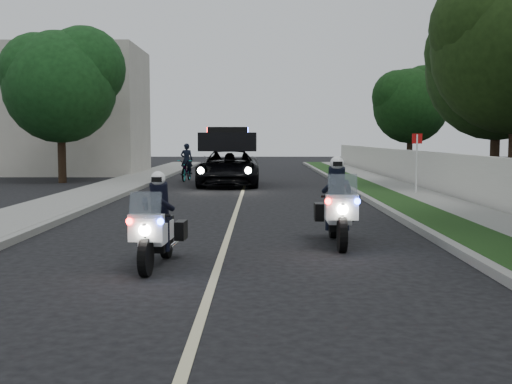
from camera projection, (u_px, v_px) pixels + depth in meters
ground at (216, 271)px, 9.57m from camera, size 120.00×120.00×0.00m
curb_right at (371, 201)px, 19.50m from camera, size 0.20×60.00×0.15m
grass_verge at (394, 201)px, 19.50m from camera, size 1.20×60.00×0.16m
sidewalk_right at (436, 201)px, 19.49m from camera, size 1.40×60.00×0.16m
property_wall at (469, 179)px, 19.43m from camera, size 0.22×60.00×1.50m
curb_left at (107, 201)px, 19.56m from camera, size 0.20×60.00×0.15m
sidewalk_left at (71, 201)px, 19.56m from camera, size 2.00×60.00×0.16m
building_far at (69, 111)px, 35.25m from camera, size 8.00×6.00×7.00m
lane_marking at (239, 203)px, 19.54m from camera, size 0.12×50.00×0.01m
police_moto_left at (157, 266)px, 9.95m from camera, size 0.72×1.80×1.50m
police_moto_right at (337, 244)px, 12.01m from camera, size 0.72×1.98×1.68m
police_suv at (229, 186)px, 26.82m from camera, size 2.53×5.44×2.64m
bicycle at (187, 181)px, 29.77m from camera, size 0.81×1.95×1.00m
cyclist at (187, 181)px, 29.77m from camera, size 0.58×0.40×1.57m
sign_post at (416, 197)px, 21.63m from camera, size 0.39×0.39×2.24m
tree_right_c at (512, 195)px, 22.60m from camera, size 6.79×6.79×9.91m
tree_right_d at (493, 190)px, 24.47m from camera, size 5.83×5.83×8.94m
tree_right_e at (409, 170)px, 39.86m from camera, size 5.13×5.13×7.81m
tree_left_near at (63, 183)px, 28.56m from camera, size 6.57×6.57×8.33m
tree_left_far at (96, 170)px, 40.14m from camera, size 6.78×6.78×8.65m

